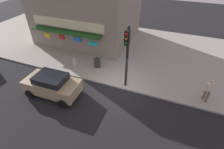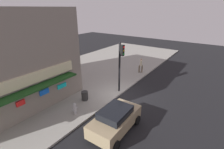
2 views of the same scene
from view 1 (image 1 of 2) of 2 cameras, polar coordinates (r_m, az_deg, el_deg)
ground_plane at (r=13.08m, az=1.82°, el=-4.62°), size 60.46×60.46×0.00m
sidewalk at (r=17.99m, az=8.66°, el=7.73°), size 40.30×12.38×0.14m
corner_building at (r=19.87m, az=-8.15°, el=22.35°), size 9.74×8.94×7.46m
traffic_light at (r=11.42m, az=5.01°, el=7.77°), size 0.32×0.58×4.65m
fire_hydrant at (r=15.28m, az=-12.44°, el=3.86°), size 0.48×0.24×0.89m
trash_can at (r=15.03m, az=-4.91°, el=3.89°), size 0.56×0.56×0.79m
pedestrian at (r=12.97m, az=29.41°, el=-4.35°), size 0.53×0.52×1.76m
parked_car_tan at (r=12.80m, az=-19.24°, el=-3.16°), size 3.94×2.14×1.63m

